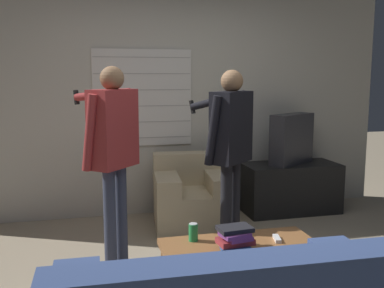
% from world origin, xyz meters
% --- Properties ---
extents(wall_back, '(5.20, 0.08, 2.55)m').
position_xyz_m(wall_back, '(-0.01, 2.03, 1.28)').
color(wall_back, '#BCB7A8').
rests_on(wall_back, ground_plane).
extents(armchair_beige, '(0.86, 0.84, 0.74)m').
position_xyz_m(armchair_beige, '(0.16, 1.49, 0.30)').
color(armchair_beige, '#C6B289').
rests_on(armchair_beige, ground_plane).
extents(coffee_table, '(1.08, 0.52, 0.42)m').
position_xyz_m(coffee_table, '(0.09, -0.21, 0.38)').
color(coffee_table, brown).
rests_on(coffee_table, ground_plane).
extents(tv_stand, '(1.10, 0.52, 0.57)m').
position_xyz_m(tv_stand, '(1.38, 1.67, 0.28)').
color(tv_stand, black).
rests_on(tv_stand, ground_plane).
extents(tv, '(0.63, 0.49, 0.58)m').
position_xyz_m(tv, '(1.38, 1.67, 0.85)').
color(tv, '#2D2D33').
rests_on(tv, tv_stand).
extents(person_left_standing, '(0.53, 0.82, 1.65)m').
position_xyz_m(person_left_standing, '(-0.71, 0.64, 1.05)').
color(person_left_standing, '#33384C').
rests_on(person_left_standing, ground_plane).
extents(person_right_standing, '(0.50, 0.83, 1.62)m').
position_xyz_m(person_right_standing, '(0.31, 0.68, 1.03)').
color(person_right_standing, black).
rests_on(person_right_standing, ground_plane).
extents(book_stack, '(0.25, 0.21, 0.16)m').
position_xyz_m(book_stack, '(0.03, -0.28, 0.50)').
color(book_stack, '#284C89').
rests_on(book_stack, coffee_table).
extents(soda_can, '(0.07, 0.07, 0.13)m').
position_xyz_m(soda_can, '(-0.21, -0.06, 0.48)').
color(soda_can, '#238E47').
rests_on(soda_can, coffee_table).
extents(spare_remote, '(0.07, 0.14, 0.02)m').
position_xyz_m(spare_remote, '(0.37, -0.19, 0.43)').
color(spare_remote, white).
rests_on(spare_remote, coffee_table).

